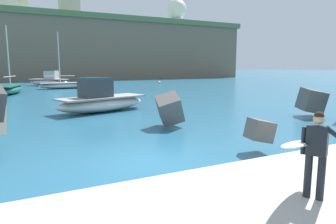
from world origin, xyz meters
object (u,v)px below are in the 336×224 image
Objects in this scene: boat_mid_left at (9,89)px; station_building_central at (8,4)px; surfer_with_board at (310,148)px; station_building_east at (69,7)px; mooring_buoy_inner at (159,82)px; radar_dome at (176,15)px; boat_near_left at (64,85)px; station_building_west at (17,9)px; boat_near_centre at (101,101)px; boat_mid_centre at (49,81)px.

boat_mid_left is 49.31m from station_building_central.
surfer_with_board is 0.35× the size of station_building_east.
mooring_buoy_inner is 0.07× the size of station_building_east.
radar_dome is 1.65× the size of station_building_east.
boat_near_left is at bearing -100.57° from station_building_east.
station_building_central is at bearing -175.18° from radar_dome.
station_building_west reaches higher than station_building_east.
station_building_central reaches higher than boat_near_left.
station_building_east is (7.48, 58.74, 16.29)m from boat_near_centre.
boat_near_centre is at bearing -84.93° from station_building_central.
mooring_buoy_inner is at bearing 24.71° from boat_mid_left.
radar_dome is 1.50× the size of station_building_central.
mooring_buoy_inner is at bearing 58.22° from boat_near_centre.
boat_near_left reaches higher than boat_mid_left.
radar_dome is (46.67, 50.31, 18.39)m from boat_mid_left.
mooring_buoy_inner is (16.03, 41.64, -1.06)m from surfer_with_board.
boat_mid_centre is at bearing -105.08° from station_building_east.
station_building_central is (-5.56, 62.77, 16.58)m from boat_near_centre.
boat_near_centre is 80.43m from radar_dome.
boat_mid_centre is at bearing 91.18° from surfer_with_board.
boat_mid_left is 1.09× the size of station_building_west.
boat_near_left is at bearing -132.21° from radar_dome.
station_building_east is (7.98, 29.60, 16.25)m from boat_mid_centre.
boat_mid_left reaches higher than boat_mid_centre.
boat_near_left is (0.24, 37.24, -0.82)m from surfer_with_board.
station_building_east is at bearing 84.53° from surfer_with_board.
boat_mid_left is 47.27m from station_building_east.
station_building_west reaches higher than boat_mid_centre.
boat_near_left is at bearing 89.64° from surfer_with_board.
station_building_central reaches higher than boat_near_centre.
mooring_buoy_inner is 37.40m from station_building_east.
surfer_with_board is at bearing -90.36° from boat_near_left.
radar_dome reaches higher than mooring_buoy_inner.
boat_near_left is 1.11× the size of boat_near_centre.
boat_mid_left reaches higher than boat_near_centre.
boat_near_centre is 70.86m from station_building_west.
station_building_east reaches higher than boat_near_left.
boat_mid_left is at bearing -132.85° from radar_dome.
boat_mid_centre is at bearing 68.23° from boat_mid_left.
boat_near_centre is at bearing -121.63° from radar_dome.
surfer_with_board is 15.12m from boat_near_centre.
surfer_with_board is 75.82m from station_building_east.
surfer_with_board is at bearing -88.82° from boat_mid_centre.
boat_near_left is 8.47m from boat_mid_left.
surfer_with_board is 0.32× the size of station_building_central.
radar_dome is at bearing 4.82° from station_building_central.
radar_dome is 46.84m from station_building_central.
boat_near_centre is at bearing -91.68° from boat_near_left.
station_building_west is at bearing 94.48° from boat_mid_centre.
station_building_central is at bearing 98.69° from boat_near_left.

